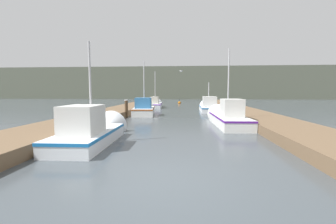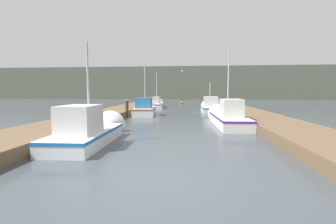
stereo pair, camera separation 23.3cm
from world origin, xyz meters
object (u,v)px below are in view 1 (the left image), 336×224
mooring_piling_0 (154,101)px  channel_buoy (179,103)px  fishing_boat_2 (144,109)px  fishing_boat_1 (226,116)px  fishing_boat_4 (155,104)px  fishing_boat_0 (94,130)px  fishing_boat_3 (208,107)px  seagull_lead (181,71)px  mooring_piling_1 (126,108)px

mooring_piling_0 → channel_buoy: (3.60, 3.40, -0.49)m
mooring_piling_0 → channel_buoy: size_ratio=1.29×
fishing_boat_2 → mooring_piling_0: bearing=88.6°
fishing_boat_1 → fishing_boat_4: fishing_boat_1 is taller
fishing_boat_0 → fishing_boat_3: fishing_boat_0 is taller
fishing_boat_0 → mooring_piling_0: (-0.91, 23.60, 0.18)m
channel_buoy → seagull_lead: (0.52, -14.05, 3.75)m
fishing_boat_0 → fishing_boat_2: size_ratio=0.99×
fishing_boat_0 → fishing_boat_4: (-0.06, 18.88, -0.06)m
fishing_boat_4 → mooring_piling_1: bearing=-98.2°
fishing_boat_1 → fishing_boat_2: (-6.03, 4.93, 0.04)m
fishing_boat_2 → seagull_lead: (3.08, 2.57, 3.40)m
fishing_boat_0 → seagull_lead: 13.78m
fishing_boat_1 → seagull_lead: (-2.94, 7.50, 3.45)m
fishing_boat_1 → channel_buoy: bearing=96.9°
fishing_boat_0 → fishing_boat_1: size_ratio=0.78×
mooring_piling_0 → seagull_lead: size_ratio=2.34×
fishing_boat_1 → fishing_boat_2: bearing=138.5°
mooring_piling_0 → fishing_boat_3: bearing=-52.9°
fishing_boat_0 → fishing_boat_4: 18.89m
seagull_lead → mooring_piling_0: bearing=170.6°
fishing_boat_1 → fishing_boat_2: 7.79m
fishing_boat_1 → mooring_piling_1: bearing=155.2°
fishing_boat_1 → mooring_piling_0: bearing=109.0°
fishing_boat_1 → fishing_boat_4: size_ratio=1.11×
fishing_boat_1 → fishing_boat_3: fishing_boat_1 is taller
fishing_boat_4 → mooring_piling_1: 10.54m
fishing_boat_3 → mooring_piling_1: (-6.88, -6.12, 0.24)m
fishing_boat_2 → channel_buoy: 16.82m
mooring_piling_1 → seagull_lead: (4.12, 4.57, 3.22)m
fishing_boat_4 → mooring_piling_0: size_ratio=4.56×
fishing_boat_1 → channel_buoy: size_ratio=6.49×
channel_buoy → fishing_boat_0: bearing=-95.7°
fishing_boat_1 → mooring_piling_1: size_ratio=4.73×
fishing_boat_3 → mooring_piling_0: size_ratio=4.82×
fishing_boat_2 → mooring_piling_1: size_ratio=3.72×
fishing_boat_0 → fishing_boat_3: (5.97, 14.50, -0.02)m
fishing_boat_1 → mooring_piling_0: 19.47m
fishing_boat_1 → mooring_piling_1: 7.65m
channel_buoy → seagull_lead: bearing=-87.9°
fishing_boat_4 → mooring_piling_0: fishing_boat_4 is taller
fishing_boat_0 → channel_buoy: bearing=82.9°
fishing_boat_4 → seagull_lead: size_ratio=10.66×
fishing_boat_2 → channel_buoy: bearing=75.4°
fishing_boat_0 → seagull_lead: size_ratio=9.18×
fishing_boat_0 → channel_buoy: fishing_boat_0 is taller
mooring_piling_1 → seagull_lead: size_ratio=2.50×
seagull_lead → fishing_boat_4: bearing=178.4°
fishing_boat_2 → mooring_piling_0: 13.26m
fishing_boat_2 → fishing_boat_3: (5.84, 4.12, -0.06)m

